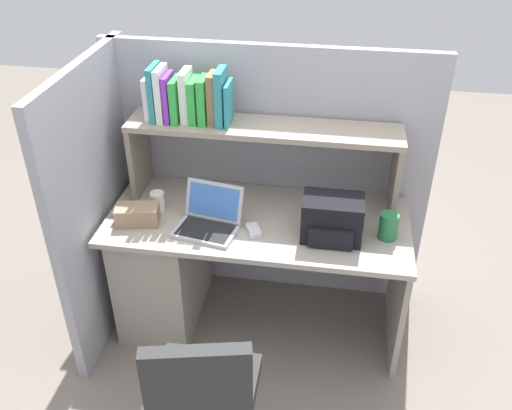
% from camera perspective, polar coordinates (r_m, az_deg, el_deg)
% --- Properties ---
extents(ground_plane, '(8.00, 8.00, 0.00)m').
position_cam_1_polar(ground_plane, '(3.43, 0.14, -11.53)').
color(ground_plane, slate).
extents(desk, '(1.60, 0.70, 0.73)m').
position_cam_1_polar(desk, '(3.23, -6.71, -5.56)').
color(desk, '#AAA093').
rests_on(desk, ground_plane).
extents(cubicle_partition_rear, '(1.84, 0.05, 1.55)m').
position_cam_1_polar(cubicle_partition_rear, '(3.26, 1.20, 2.95)').
color(cubicle_partition_rear, '#9E9EA8').
rests_on(cubicle_partition_rear, ground_plane).
extents(cubicle_partition_left, '(0.05, 1.06, 1.55)m').
position_cam_1_polar(cubicle_partition_left, '(3.13, -15.55, 0.19)').
color(cubicle_partition_left, '#9E9EA8').
rests_on(cubicle_partition_left, ground_plane).
extents(overhead_hutch, '(1.44, 0.28, 0.45)m').
position_cam_1_polar(overhead_hutch, '(2.96, 0.78, 6.38)').
color(overhead_hutch, gray).
rests_on(overhead_hutch, desk).
extents(reference_books_on_shelf, '(0.45, 0.18, 0.29)m').
position_cam_1_polar(reference_books_on_shelf, '(2.94, -6.96, 10.82)').
color(reference_books_on_shelf, white).
rests_on(reference_books_on_shelf, overhead_hutch).
extents(laptop, '(0.35, 0.31, 0.22)m').
position_cam_1_polar(laptop, '(2.88, -4.80, -1.49)').
color(laptop, '#B7BABF').
rests_on(laptop, desk).
extents(backpack, '(0.30, 0.23, 0.22)m').
position_cam_1_polar(backpack, '(2.80, 7.76, -1.44)').
color(backpack, black).
rests_on(backpack, desk).
extents(computer_mouse, '(0.10, 0.12, 0.03)m').
position_cam_1_polar(computer_mouse, '(2.86, -0.19, -2.61)').
color(computer_mouse, silver).
rests_on(computer_mouse, desk).
extents(paper_cup, '(0.08, 0.08, 0.11)m').
position_cam_1_polar(paper_cup, '(3.06, -9.99, 0.33)').
color(paper_cup, white).
rests_on(paper_cup, desk).
extents(tissue_box, '(0.24, 0.16, 0.10)m').
position_cam_1_polar(tissue_box, '(2.98, -11.99, -0.98)').
color(tissue_box, '#9E7F60').
rests_on(tissue_box, desk).
extents(snack_canister, '(0.10, 0.10, 0.14)m').
position_cam_1_polar(snack_canister, '(2.87, 13.34, -2.10)').
color(snack_canister, '#26723F').
rests_on(snack_canister, desk).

